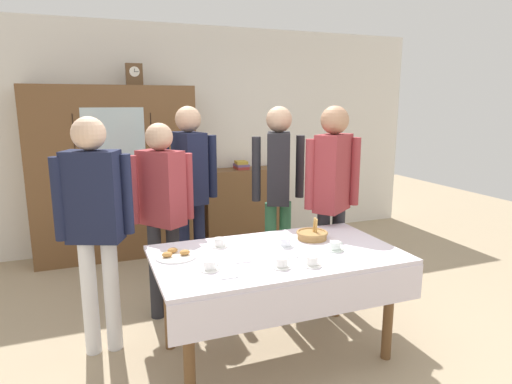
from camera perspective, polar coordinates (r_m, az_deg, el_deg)
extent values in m
plane|color=tan|center=(3.55, 1.22, -18.57)|extent=(12.00, 12.00, 0.00)
cube|color=silver|center=(5.63, -9.06, 7.06)|extent=(6.40, 0.10, 2.70)
cylinder|color=brown|center=(2.74, -8.73, -19.71)|extent=(0.07, 0.07, 0.74)
cylinder|color=brown|center=(3.29, 16.87, -14.48)|extent=(0.07, 0.07, 0.74)
cylinder|color=brown|center=(3.33, -11.34, -13.81)|extent=(0.07, 0.07, 0.74)
cylinder|color=brown|center=(3.79, 10.48, -10.52)|extent=(0.07, 0.07, 0.74)
cube|color=silver|center=(3.07, 2.71, -8.12)|extent=(1.69, 0.96, 0.03)
cube|color=silver|center=(2.72, 6.88, -13.97)|extent=(1.69, 0.01, 0.24)
cube|color=brown|center=(5.26, -17.87, 2.30)|extent=(1.81, 0.45, 1.97)
cube|color=silver|center=(4.99, -17.99, 6.36)|extent=(0.65, 0.01, 0.71)
cube|color=black|center=(5.05, -22.15, 0.49)|extent=(0.01, 0.01, 1.57)
cube|color=black|center=(5.09, -13.18, 1.13)|extent=(0.01, 0.01, 1.57)
cube|color=brown|center=(5.23, -15.59, 14.52)|extent=(0.18, 0.10, 0.24)
cylinder|color=white|center=(5.18, -15.54, 14.87)|extent=(0.11, 0.01, 0.11)
cube|color=black|center=(5.17, -15.55, 15.04)|extent=(0.00, 0.00, 0.04)
cube|color=black|center=(5.17, -15.31, 14.89)|extent=(0.05, 0.00, 0.00)
cube|color=brown|center=(5.70, -1.90, -1.68)|extent=(0.98, 0.35, 0.94)
cube|color=#99332D|center=(5.61, -1.93, 3.19)|extent=(0.15, 0.21, 0.04)
cube|color=#664C7A|center=(5.60, -1.94, 3.52)|extent=(0.16, 0.21, 0.03)
cube|color=#B29333|center=(5.60, -1.94, 3.86)|extent=(0.15, 0.19, 0.04)
cylinder|color=white|center=(3.18, -4.75, -7.02)|extent=(0.13, 0.13, 0.01)
cylinder|color=white|center=(3.17, -4.76, -6.48)|extent=(0.08, 0.08, 0.05)
torus|color=white|center=(3.18, -4.10, -6.36)|extent=(0.04, 0.01, 0.04)
cylinder|color=white|center=(3.18, 3.81, -7.03)|extent=(0.13, 0.13, 0.01)
cylinder|color=white|center=(3.17, 3.82, -6.49)|extent=(0.08, 0.08, 0.05)
torus|color=white|center=(3.18, 4.44, -6.36)|extent=(0.04, 0.01, 0.04)
cylinder|color=#47230F|center=(3.16, 3.82, -6.12)|extent=(0.06, 0.06, 0.01)
cylinder|color=white|center=(2.80, 3.32, -9.71)|extent=(0.13, 0.13, 0.01)
cylinder|color=white|center=(2.79, 3.33, -9.10)|extent=(0.08, 0.08, 0.05)
torus|color=white|center=(2.80, 4.05, -8.94)|extent=(0.04, 0.01, 0.04)
cylinder|color=white|center=(2.84, 7.30, -9.43)|extent=(0.13, 0.13, 0.01)
cylinder|color=white|center=(2.83, 7.31, -8.83)|extent=(0.08, 0.08, 0.05)
torus|color=white|center=(2.85, 8.00, -8.67)|extent=(0.04, 0.01, 0.04)
cylinder|color=#47230F|center=(2.82, 7.33, -8.43)|extent=(0.06, 0.06, 0.01)
cylinder|color=white|center=(2.77, -6.05, -9.99)|extent=(0.13, 0.13, 0.01)
cylinder|color=white|center=(2.76, -6.07, -9.38)|extent=(0.08, 0.08, 0.05)
torus|color=white|center=(2.76, -5.30, -9.24)|extent=(0.04, 0.01, 0.04)
cylinder|color=silver|center=(3.15, 10.25, -7.41)|extent=(0.13, 0.13, 0.01)
cylinder|color=silver|center=(3.14, 10.27, -6.87)|extent=(0.08, 0.08, 0.05)
torus|color=silver|center=(3.15, 10.86, -6.73)|extent=(0.04, 0.01, 0.04)
cylinder|color=#9E7542|center=(3.36, 7.31, -5.68)|extent=(0.22, 0.22, 0.05)
torus|color=#9E7542|center=(3.36, 7.32, -5.27)|extent=(0.24, 0.24, 0.02)
cylinder|color=tan|center=(3.34, 7.86, -4.46)|extent=(0.02, 0.04, 0.12)
cylinder|color=tan|center=(3.36, 7.79, -4.39)|extent=(0.02, 0.03, 0.12)
cylinder|color=tan|center=(3.37, 7.62, -4.34)|extent=(0.02, 0.03, 0.12)
cylinder|color=white|center=(3.01, -10.41, -8.23)|extent=(0.28, 0.28, 0.01)
ellipsoid|color=#BC7F3D|center=(3.00, -9.27, -7.78)|extent=(0.07, 0.05, 0.04)
ellipsoid|color=#BC7F3D|center=(3.06, -10.81, -7.46)|extent=(0.07, 0.05, 0.04)
ellipsoid|color=#BC7F3D|center=(2.99, -11.49, -7.99)|extent=(0.07, 0.05, 0.04)
cube|color=silver|center=(2.63, -3.77, -11.19)|extent=(0.10, 0.01, 0.00)
ellipsoid|color=silver|center=(2.64, -2.61, -11.01)|extent=(0.03, 0.02, 0.01)
cube|color=silver|center=(2.94, 4.37, -8.63)|extent=(0.10, 0.01, 0.00)
ellipsoid|color=silver|center=(2.97, 5.34, -8.46)|extent=(0.03, 0.02, 0.01)
cube|color=silver|center=(2.87, -1.90, -9.19)|extent=(0.10, 0.01, 0.00)
ellipsoid|color=silver|center=(2.88, -0.86, -9.02)|extent=(0.03, 0.02, 0.01)
cylinder|color=#232328|center=(3.92, 8.64, -8.65)|extent=(0.11, 0.11, 0.87)
cylinder|color=#232328|center=(4.00, 10.53, -8.33)|extent=(0.11, 0.11, 0.87)
cube|color=#933338|center=(3.77, 9.98, 2.45)|extent=(0.41, 0.37, 0.65)
sphere|color=tan|center=(3.72, 10.23, 9.21)|extent=(0.24, 0.24, 0.24)
cylinder|color=#933338|center=(3.66, 7.02, 2.27)|extent=(0.08, 0.08, 0.59)
cylinder|color=#933338|center=(3.88, 12.77, 2.61)|extent=(0.08, 0.08, 0.59)
cylinder|color=#232328|center=(3.79, -12.91, -10.10)|extent=(0.11, 0.11, 0.81)
cylinder|color=#232328|center=(3.81, -10.65, -9.88)|extent=(0.11, 0.11, 0.81)
cube|color=#933338|center=(3.60, -12.24, 0.50)|extent=(0.38, 0.41, 0.60)
sphere|color=tan|center=(3.55, -12.53, 7.04)|extent=(0.22, 0.22, 0.22)
cylinder|color=#933338|center=(3.58, -15.72, 0.25)|extent=(0.08, 0.08, 0.54)
cylinder|color=#933338|center=(3.64, -8.82, 0.75)|extent=(0.08, 0.08, 0.54)
cylinder|color=#33704C|center=(4.19, 1.90, -7.21)|extent=(0.11, 0.11, 0.87)
cylinder|color=#33704C|center=(4.25, 3.78, -6.96)|extent=(0.11, 0.11, 0.87)
cube|color=#232328|center=(4.04, 2.95, 3.15)|extent=(0.33, 0.41, 0.65)
sphere|color=tan|center=(4.00, 3.02, 9.43)|extent=(0.23, 0.23, 0.23)
cylinder|color=#232328|center=(3.96, 0.03, 2.99)|extent=(0.08, 0.08, 0.58)
cylinder|color=#232328|center=(4.13, 5.75, 3.30)|extent=(0.08, 0.08, 0.58)
cylinder|color=silver|center=(3.41, -20.82, -12.81)|extent=(0.11, 0.11, 0.84)
cylinder|color=silver|center=(3.41, -18.24, -12.62)|extent=(0.11, 0.11, 0.84)
cube|color=#191E38|center=(3.19, -20.42, -0.57)|extent=(0.41, 0.32, 0.63)
sphere|color=#DBB293|center=(3.13, -20.98, 7.12)|extent=(0.23, 0.23, 0.23)
cylinder|color=#191E38|center=(3.19, -24.36, -0.85)|extent=(0.08, 0.08, 0.57)
cylinder|color=#191E38|center=(3.19, -16.48, -0.28)|extent=(0.08, 0.08, 0.57)
cylinder|color=#191E38|center=(4.25, -9.33, -7.09)|extent=(0.11, 0.11, 0.87)
cylinder|color=#191E38|center=(4.28, -7.35, -6.89)|extent=(0.11, 0.11, 0.87)
cube|color=#191E38|center=(4.08, -8.65, 3.15)|extent=(0.28, 0.40, 0.65)
sphere|color=tan|center=(4.04, -8.84, 9.36)|extent=(0.23, 0.23, 0.23)
cylinder|color=#191E38|center=(4.04, -11.70, 2.95)|extent=(0.08, 0.08, 0.59)
cylinder|color=#191E38|center=(4.14, -5.67, 3.33)|extent=(0.08, 0.08, 0.59)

